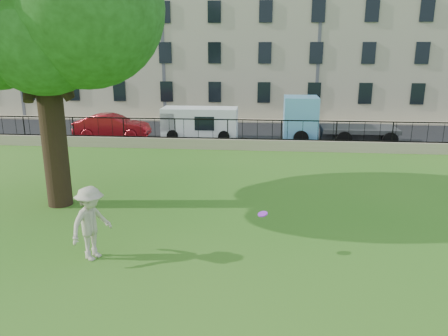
# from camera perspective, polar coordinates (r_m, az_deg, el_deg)

# --- Properties ---
(ground) EXTENTS (120.00, 120.00, 0.00)m
(ground) POSITION_cam_1_polar(r_m,az_deg,el_deg) (13.47, -3.99, -9.00)
(ground) COLOR #2D6F1A
(ground) RESTS_ON ground
(retaining_wall) EXTENTS (50.00, 0.40, 0.60)m
(retaining_wall) POSITION_cam_1_polar(r_m,az_deg,el_deg) (24.75, 0.47, 3.14)
(retaining_wall) COLOR gray
(retaining_wall) RESTS_ON ground
(iron_railing) EXTENTS (50.00, 0.05, 1.13)m
(iron_railing) POSITION_cam_1_polar(r_m,az_deg,el_deg) (24.58, 0.48, 5.08)
(iron_railing) COLOR black
(iron_railing) RESTS_ON retaining_wall
(street) EXTENTS (60.00, 9.00, 0.01)m
(street) POSITION_cam_1_polar(r_m,az_deg,el_deg) (29.40, 1.26, 4.51)
(street) COLOR black
(street) RESTS_ON ground
(sidewalk) EXTENTS (60.00, 1.40, 0.12)m
(sidewalk) POSITION_cam_1_polar(r_m,az_deg,el_deg) (34.50, 1.90, 6.22)
(sidewalk) COLOR gray
(sidewalk) RESTS_ON ground
(building_row) EXTENTS (56.40, 10.40, 13.80)m
(building_row) POSITION_cam_1_polar(r_m,az_deg,el_deg) (39.73, 2.52, 17.35)
(building_row) COLOR #B1A88D
(building_row) RESTS_ON ground
(man) EXTENTS (1.26, 1.52, 2.05)m
(man) POSITION_cam_1_polar(r_m,az_deg,el_deg) (12.31, -16.96, -6.91)
(man) COLOR #B8AD95
(man) RESTS_ON ground
(frisbee) EXTENTS (0.33, 0.33, 0.12)m
(frisbee) POSITION_cam_1_polar(r_m,az_deg,el_deg) (12.02, 5.08, -6.00)
(frisbee) COLOR #9E27DF
(red_sedan) EXTENTS (4.73, 1.86, 1.53)m
(red_sedan) POSITION_cam_1_polar(r_m,az_deg,el_deg) (28.58, -14.38, 5.27)
(red_sedan) COLOR #A9141E
(red_sedan) RESTS_ON street
(white_van) EXTENTS (4.70, 1.87, 1.97)m
(white_van) POSITION_cam_1_polar(r_m,az_deg,el_deg) (27.64, -3.16, 5.85)
(white_van) COLOR white
(white_van) RESTS_ON street
(blue_truck) EXTENTS (6.59, 2.39, 2.75)m
(blue_truck) POSITION_cam_1_polar(r_m,az_deg,el_deg) (27.26, 14.77, 6.08)
(blue_truck) COLOR #5EA7DC
(blue_truck) RESTS_ON street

